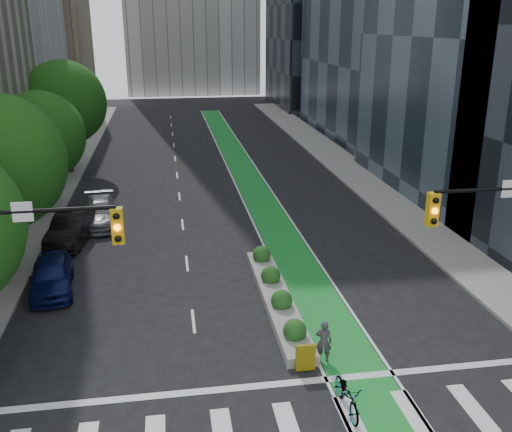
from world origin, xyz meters
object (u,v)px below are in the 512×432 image
object	(u,v)px
median_planter	(277,295)
bicycle	(347,395)
parked_car_left_far	(99,212)
parked_car_left_mid	(71,228)
parked_car_left_near	(51,275)
cyclist	(324,341)

from	to	relation	value
median_planter	bicycle	bearing A→B (deg)	-83.91
bicycle	parked_car_left_far	bearing A→B (deg)	115.02
parked_car_left_mid	parked_car_left_near	bearing A→B (deg)	-82.14
parked_car_left_near	parked_car_left_mid	world-z (taller)	parked_car_left_mid
parked_car_left_near	parked_car_left_far	distance (m)	9.10
parked_car_left_mid	parked_car_left_far	size ratio (longest dim) A/B	0.97
bicycle	parked_car_left_near	bearing A→B (deg)	135.01
bicycle	parked_car_left_mid	xyz separation A→B (m)	(-10.69, 16.51, 0.26)
parked_car_left_near	parked_car_left_far	world-z (taller)	parked_car_left_near
median_planter	cyclist	world-z (taller)	cyclist
parked_car_left_mid	parked_car_left_far	distance (m)	3.06
median_planter	parked_car_left_far	world-z (taller)	parked_car_left_far
bicycle	cyclist	bearing A→B (deg)	88.93
median_planter	parked_car_left_near	world-z (taller)	parked_car_left_near
cyclist	parked_car_left_far	bearing A→B (deg)	-39.25
bicycle	parked_car_left_near	distance (m)	14.85
cyclist	parked_car_left_near	distance (m)	13.06
parked_car_left_near	parked_car_left_far	bearing A→B (deg)	75.05
bicycle	cyclist	size ratio (longest dim) A/B	1.33
cyclist	median_planter	bearing A→B (deg)	-59.39
parked_car_left_near	parked_car_left_far	xyz separation A→B (m)	(1.24, 9.01, -0.02)
median_planter	parked_car_left_mid	size ratio (longest dim) A/B	2.04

